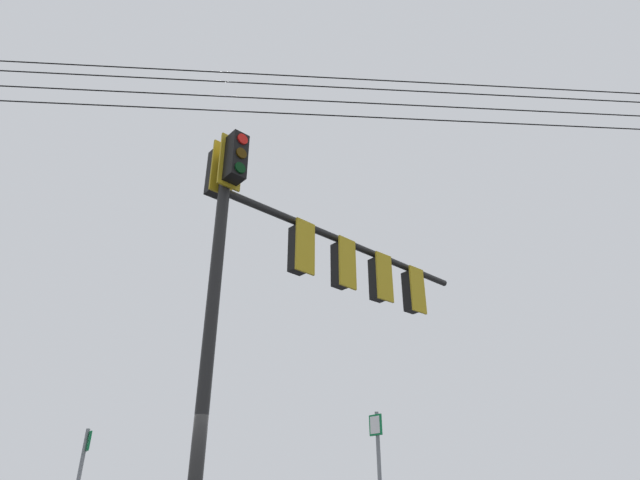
{
  "coord_description": "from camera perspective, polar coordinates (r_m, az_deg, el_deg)",
  "views": [
    {
      "loc": [
        7.77,
        0.7,
        1.32
      ],
      "look_at": [
        -1.14,
        1.88,
        5.97
      ],
      "focal_mm": 29.41,
      "sensor_mm": 36.0,
      "label": 1
    }
  ],
  "objects": [
    {
      "name": "signal_mast_assembly",
      "position": [
        9.53,
        -2.17,
        -2.64
      ],
      "size": [
        3.92,
        5.52,
        7.22
      ],
      "color": "black",
      "rests_on": "ground"
    },
    {
      "name": "overhead_wire_span",
      "position": [
        10.69,
        -16.78,
        15.65
      ],
      "size": [
        1.28,
        29.4,
        1.55
      ],
      "color": "black"
    }
  ]
}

